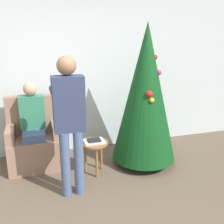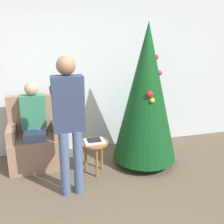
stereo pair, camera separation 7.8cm
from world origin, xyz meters
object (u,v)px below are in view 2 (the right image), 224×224
object	(u,v)px
person_standing	(69,115)
side_stool	(94,147)
person_seated	(34,121)
armchair	(36,142)
christmas_tree	(146,94)

from	to	relation	value
person_standing	side_stool	xyz separation A→B (m)	(0.38, 0.39, -0.63)
person_seated	side_stool	size ratio (longest dim) A/B	2.69
armchair	person_standing	size ratio (longest dim) A/B	0.62
christmas_tree	armchair	xyz separation A→B (m)	(-1.63, 0.40, -0.75)
person_seated	side_stool	world-z (taller)	person_seated
christmas_tree	side_stool	size ratio (longest dim) A/B	4.44
person_seated	christmas_tree	bearing A→B (deg)	-12.74
side_stool	person_standing	bearing A→B (deg)	-134.46
side_stool	christmas_tree	bearing A→B (deg)	6.49
person_seated	side_stool	xyz separation A→B (m)	(0.82, -0.46, -0.32)
christmas_tree	person_seated	xyz separation A→B (m)	(-1.63, 0.37, -0.40)
christmas_tree	person_standing	world-z (taller)	christmas_tree
christmas_tree	person_seated	size ratio (longest dim) A/B	1.65
christmas_tree	person_standing	distance (m)	1.29
armchair	person_seated	world-z (taller)	person_seated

